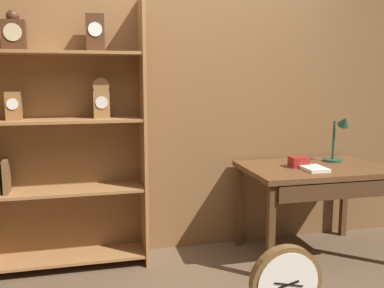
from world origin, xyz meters
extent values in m
cube|color=brown|center=(0.00, 1.32, 1.30)|extent=(4.80, 0.05, 2.60)
cube|color=#9E6B3D|center=(-0.34, 1.10, 1.01)|extent=(0.03, 0.32, 2.02)
cube|color=brown|center=(-0.95, 1.25, 1.01)|extent=(1.24, 0.01, 2.02)
cube|color=#9E6B3D|center=(-0.95, 1.10, 0.08)|extent=(1.19, 0.30, 0.02)
cube|color=#9E6B3D|center=(-0.95, 1.10, 0.61)|extent=(1.19, 0.30, 0.02)
cube|color=#9E6B3D|center=(-0.95, 1.10, 1.13)|extent=(1.19, 0.30, 0.02)
cube|color=#9E6B3D|center=(-0.95, 1.10, 1.62)|extent=(1.19, 0.30, 0.02)
cube|color=#472816|center=(-1.23, 1.11, 1.73)|extent=(0.16, 0.09, 0.21)
sphere|color=#472816|center=(-1.23, 1.11, 1.86)|extent=(0.09, 0.09, 0.09)
cylinder|color=#C6B78C|center=(-1.23, 1.06, 1.75)|extent=(0.12, 0.01, 0.12)
cube|color=olive|center=(-1.26, 1.12, 1.24)|extent=(0.10, 0.10, 0.20)
cylinder|color=white|center=(-1.26, 1.06, 1.26)|extent=(0.08, 0.01, 0.08)
cube|color=#472816|center=(-0.68, 1.12, 1.76)|extent=(0.13, 0.09, 0.27)
cylinder|color=white|center=(-0.68, 1.07, 1.78)|extent=(0.10, 0.01, 0.10)
cube|color=olive|center=(-0.65, 1.12, 1.24)|extent=(0.12, 0.08, 0.21)
cylinder|color=olive|center=(-0.65, 1.12, 1.38)|extent=(0.12, 0.08, 0.12)
cylinder|color=silver|center=(-0.65, 1.07, 1.26)|extent=(0.09, 0.01, 0.09)
cube|color=brown|center=(-1.33, 1.09, 0.74)|extent=(0.03, 0.16, 0.25)
cube|color=brown|center=(0.99, 0.88, 0.72)|extent=(1.12, 0.75, 0.04)
cube|color=#50321B|center=(0.49, 0.55, 0.35)|extent=(0.05, 0.05, 0.70)
cube|color=#50321B|center=(0.49, 1.20, 0.35)|extent=(0.05, 0.05, 0.70)
cube|color=#50321B|center=(1.50, 1.20, 0.35)|extent=(0.05, 0.05, 0.70)
cube|color=#472C18|center=(0.99, 0.52, 0.63)|extent=(0.95, 0.03, 0.12)
cylinder|color=#1E472D|center=(1.25, 1.02, 0.75)|extent=(0.15, 0.15, 0.02)
cylinder|color=#1E472D|center=(1.25, 1.02, 0.92)|extent=(0.02, 0.02, 0.32)
cone|color=#1E472D|center=(1.31, 0.97, 1.08)|extent=(0.11, 0.14, 0.12)
cube|color=maroon|center=(0.86, 0.88, 0.78)|extent=(0.14, 0.11, 0.08)
cube|color=silver|center=(0.92, 0.74, 0.75)|extent=(0.16, 0.22, 0.02)
cylinder|color=brown|center=(0.34, 0.02, 0.26)|extent=(0.44, 0.06, 0.44)
cylinder|color=white|center=(0.34, -0.01, 0.26)|extent=(0.38, 0.01, 0.38)
cube|color=black|center=(0.34, -0.02, 0.26)|extent=(0.13, 0.01, 0.04)
cube|color=black|center=(0.34, -0.02, 0.26)|extent=(0.18, 0.01, 0.05)
camera|label=1|loc=(-0.74, -2.10, 1.43)|focal=39.50mm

